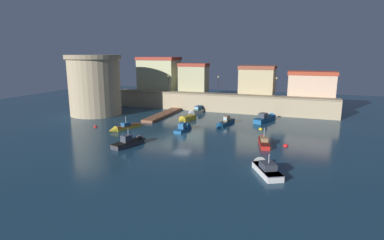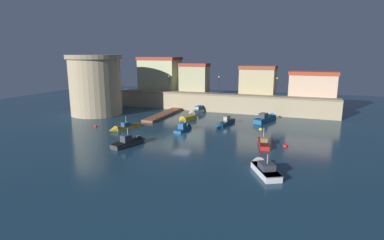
{
  "view_description": "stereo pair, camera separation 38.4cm",
  "coord_description": "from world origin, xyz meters",
  "px_view_note": "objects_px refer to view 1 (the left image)",
  "views": [
    {
      "loc": [
        16.37,
        -40.82,
        11.93
      ],
      "look_at": [
        0.0,
        4.5,
        1.51
      ],
      "focal_mm": 28.96,
      "sensor_mm": 36.0,
      "label": 1
    },
    {
      "loc": [
        16.73,
        -40.69,
        11.93
      ],
      "look_at": [
        0.0,
        4.5,
        1.51
      ],
      "focal_mm": 28.96,
      "sensor_mm": 36.0,
      "label": 2
    }
  ],
  "objects_px": {
    "moored_boat_2": "(224,123)",
    "mooring_buoy_1": "(261,130)",
    "moored_boat_7": "(185,128)",
    "fortress_tower": "(95,85)",
    "quay_lamp_2": "(276,84)",
    "mooring_buoy_2": "(96,127)",
    "moored_boat_0": "(264,167)",
    "moored_boat_6": "(267,118)",
    "moored_boat_3": "(263,141)",
    "moored_boat_4": "(186,119)",
    "moored_boat_8": "(123,128)",
    "mooring_buoy_0": "(286,146)",
    "quay_lamp_0": "(168,81)",
    "moored_boat_1": "(132,142)",
    "quay_lamp_1": "(218,82)",
    "moored_boat_5": "(195,111)"
  },
  "relations": [
    {
      "from": "moored_boat_2",
      "to": "moored_boat_8",
      "type": "xyz_separation_m",
      "value": [
        -14.54,
        -8.35,
        -0.1
      ]
    },
    {
      "from": "quay_lamp_1",
      "to": "mooring_buoy_2",
      "type": "height_order",
      "value": "quay_lamp_1"
    },
    {
      "from": "moored_boat_0",
      "to": "moored_boat_4",
      "type": "height_order",
      "value": "moored_boat_0"
    },
    {
      "from": "moored_boat_2",
      "to": "mooring_buoy_1",
      "type": "height_order",
      "value": "moored_boat_2"
    },
    {
      "from": "quay_lamp_1",
      "to": "mooring_buoy_0",
      "type": "distance_m",
      "value": 26.51
    },
    {
      "from": "moored_boat_4",
      "to": "moored_boat_1",
      "type": "bearing_deg",
      "value": 10.05
    },
    {
      "from": "moored_boat_8",
      "to": "mooring_buoy_1",
      "type": "distance_m",
      "value": 22.05
    },
    {
      "from": "fortress_tower",
      "to": "moored_boat_5",
      "type": "bearing_deg",
      "value": 22.7
    },
    {
      "from": "moored_boat_7",
      "to": "fortress_tower",
      "type": "bearing_deg",
      "value": 78.94
    },
    {
      "from": "fortress_tower",
      "to": "mooring_buoy_2",
      "type": "relative_size",
      "value": 21.01
    },
    {
      "from": "moored_boat_5",
      "to": "moored_boat_8",
      "type": "xyz_separation_m",
      "value": [
        -6.4,
        -16.86,
        -0.1
      ]
    },
    {
      "from": "moored_boat_8",
      "to": "mooring_buoy_0",
      "type": "distance_m",
      "value": 25.07
    },
    {
      "from": "quay_lamp_2",
      "to": "mooring_buoy_0",
      "type": "xyz_separation_m",
      "value": [
        3.35,
        -21.05,
        -6.14
      ]
    },
    {
      "from": "quay_lamp_1",
      "to": "mooring_buoy_2",
      "type": "xyz_separation_m",
      "value": [
        -15.29,
        -20.5,
        -6.11
      ]
    },
    {
      "from": "moored_boat_4",
      "to": "moored_boat_8",
      "type": "bearing_deg",
      "value": -22.33
    },
    {
      "from": "moored_boat_1",
      "to": "moored_boat_5",
      "type": "bearing_deg",
      "value": 15.26
    },
    {
      "from": "quay_lamp_2",
      "to": "moored_boat_2",
      "type": "relative_size",
      "value": 0.53
    },
    {
      "from": "moored_boat_0",
      "to": "moored_boat_5",
      "type": "relative_size",
      "value": 0.96
    },
    {
      "from": "quay_lamp_0",
      "to": "moored_boat_0",
      "type": "height_order",
      "value": "quay_lamp_0"
    },
    {
      "from": "moored_boat_3",
      "to": "moored_boat_7",
      "type": "xyz_separation_m",
      "value": [
        -12.75,
        3.73,
        -0.03
      ]
    },
    {
      "from": "moored_boat_8",
      "to": "moored_boat_5",
      "type": "bearing_deg",
      "value": 179.33
    },
    {
      "from": "moored_boat_0",
      "to": "moored_boat_2",
      "type": "xyz_separation_m",
      "value": [
        -8.95,
        18.88,
        -0.03
      ]
    },
    {
      "from": "mooring_buoy_0",
      "to": "moored_boat_4",
      "type": "bearing_deg",
      "value": 150.67
    },
    {
      "from": "moored_boat_8",
      "to": "quay_lamp_2",
      "type": "bearing_deg",
      "value": 153.38
    },
    {
      "from": "mooring_buoy_0",
      "to": "moored_boat_1",
      "type": "bearing_deg",
      "value": -162.16
    },
    {
      "from": "fortress_tower",
      "to": "moored_boat_1",
      "type": "height_order",
      "value": "fortress_tower"
    },
    {
      "from": "quay_lamp_0",
      "to": "moored_boat_3",
      "type": "distance_m",
      "value": 31.92
    },
    {
      "from": "moored_boat_7",
      "to": "moored_boat_3",
      "type": "bearing_deg",
      "value": -101.11
    },
    {
      "from": "quay_lamp_1",
      "to": "quay_lamp_2",
      "type": "height_order",
      "value": "quay_lamp_2"
    },
    {
      "from": "moored_boat_6",
      "to": "mooring_buoy_0",
      "type": "xyz_separation_m",
      "value": [
        4.2,
        -15.08,
        -0.54
      ]
    },
    {
      "from": "moored_boat_3",
      "to": "mooring_buoy_1",
      "type": "height_order",
      "value": "moored_boat_3"
    },
    {
      "from": "quay_lamp_0",
      "to": "moored_boat_2",
      "type": "bearing_deg",
      "value": -37.76
    },
    {
      "from": "moored_boat_6",
      "to": "mooring_buoy_2",
      "type": "xyz_separation_m",
      "value": [
        -26.0,
        -14.53,
        -0.54
      ]
    },
    {
      "from": "moored_boat_0",
      "to": "moored_boat_6",
      "type": "bearing_deg",
      "value": -22.18
    },
    {
      "from": "moored_boat_0",
      "to": "moored_boat_4",
      "type": "relative_size",
      "value": 1.24
    },
    {
      "from": "moored_boat_4",
      "to": "moored_boat_5",
      "type": "xyz_separation_m",
      "value": [
        -0.82,
        7.46,
        -0.03
      ]
    },
    {
      "from": "moored_boat_3",
      "to": "quay_lamp_2",
      "type": "bearing_deg",
      "value": -11.31
    },
    {
      "from": "mooring_buoy_2",
      "to": "moored_boat_5",
      "type": "bearing_deg",
      "value": 55.71
    },
    {
      "from": "moored_boat_0",
      "to": "moored_boat_4",
      "type": "xyz_separation_m",
      "value": [
        -16.26,
        19.93,
        -0.0
      ]
    },
    {
      "from": "quay_lamp_2",
      "to": "mooring_buoy_1",
      "type": "relative_size",
      "value": 5.88
    },
    {
      "from": "fortress_tower",
      "to": "moored_boat_1",
      "type": "bearing_deg",
      "value": -42.38
    },
    {
      "from": "quay_lamp_2",
      "to": "mooring_buoy_2",
      "type": "distance_m",
      "value": 34.34
    },
    {
      "from": "quay_lamp_0",
      "to": "mooring_buoy_0",
      "type": "xyz_separation_m",
      "value": [
        26.12,
        -21.05,
        -6.04
      ]
    },
    {
      "from": "moored_boat_6",
      "to": "fortress_tower",
      "type": "bearing_deg",
      "value": 118.47
    },
    {
      "from": "fortress_tower",
      "to": "mooring_buoy_1",
      "type": "relative_size",
      "value": 18.7
    },
    {
      "from": "mooring_buoy_2",
      "to": "moored_boat_6",
      "type": "bearing_deg",
      "value": 29.2
    },
    {
      "from": "moored_boat_2",
      "to": "moored_boat_4",
      "type": "relative_size",
      "value": 1.49
    },
    {
      "from": "mooring_buoy_2",
      "to": "mooring_buoy_1",
      "type": "bearing_deg",
      "value": 16.18
    },
    {
      "from": "quay_lamp_0",
      "to": "mooring_buoy_0",
      "type": "height_order",
      "value": "quay_lamp_0"
    },
    {
      "from": "moored_boat_0",
      "to": "moored_boat_1",
      "type": "height_order",
      "value": "moored_boat_1"
    }
  ]
}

